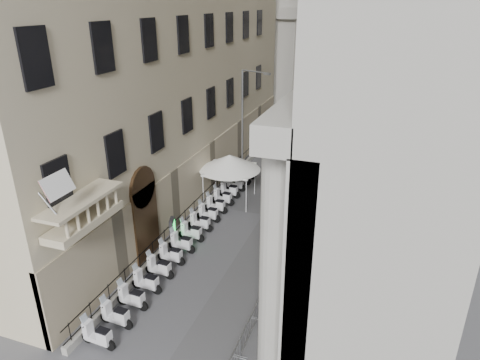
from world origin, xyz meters
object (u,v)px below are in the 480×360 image
object	(u,v)px
security_tent	(231,164)
street_lamp	(246,112)
pedestrian_b	(309,155)
scooter_0	(100,346)
pedestrian_a	(287,161)
info_kiosk	(173,231)

from	to	relation	value
security_tent	street_lamp	bearing A→B (deg)	99.34
pedestrian_b	street_lamp	bearing A→B (deg)	40.68
scooter_0	pedestrian_a	distance (m)	23.62
street_lamp	scooter_0	bearing A→B (deg)	-67.22
security_tent	scooter_0	bearing A→B (deg)	-91.58
pedestrian_a	pedestrian_b	bearing A→B (deg)	-113.36
pedestrian_b	security_tent	bearing A→B (deg)	73.39
street_lamp	pedestrian_a	world-z (taller)	street_lamp
street_lamp	pedestrian_b	bearing A→B (deg)	56.94
info_kiosk	pedestrian_b	world-z (taller)	pedestrian_b
scooter_0	security_tent	size ratio (longest dim) A/B	0.33
security_tent	info_kiosk	world-z (taller)	security_tent
scooter_0	info_kiosk	world-z (taller)	info_kiosk
info_kiosk	pedestrian_a	size ratio (longest dim) A/B	1.05
info_kiosk	pedestrian_b	xyz separation A→B (m)	(5.31, 16.68, 0.01)
street_lamp	pedestrian_a	distance (m)	5.81
scooter_0	info_kiosk	xyz separation A→B (m)	(-0.95, 8.76, 0.86)
info_kiosk	scooter_0	bearing A→B (deg)	-102.63
security_tent	info_kiosk	distance (m)	7.20
pedestrian_a	info_kiosk	bearing A→B (deg)	90.50
pedestrian_a	pedestrian_b	world-z (taller)	pedestrian_b
info_kiosk	pedestrian_b	size ratio (longest dim) A/B	0.98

